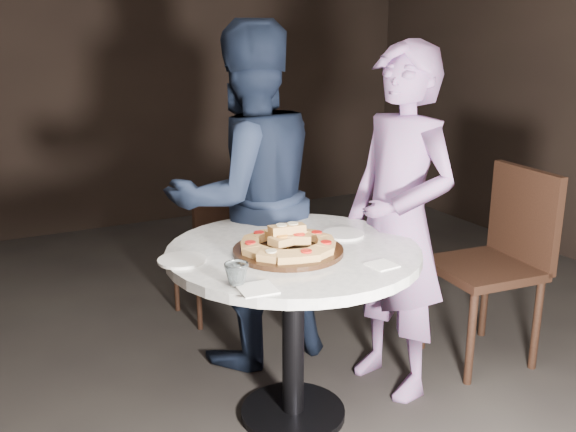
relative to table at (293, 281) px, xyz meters
The scene contains 13 objects.
floor 0.68m from the table, 130.18° to the right, with size 7.00×7.00×0.00m, color black.
table is the anchor object (origin of this frame).
serving_board 0.18m from the table, 137.38° to the right, with size 0.46×0.46×0.02m, color black.
focaccia_pile 0.21m from the table, 137.64° to the right, with size 0.42×0.41×0.11m.
plate_left 0.50m from the table, behind, with size 0.20×0.20×0.01m, color white.
plate_right 0.33m from the table, 10.72° to the left, with size 0.19×0.19×0.01m, color white.
water_glass 0.50m from the table, 144.50° to the right, with size 0.09×0.09×0.08m, color silver.
napkin_near 0.50m from the table, 133.75° to the right, with size 0.13×0.13×0.01m, color white.
napkin_far 0.44m from the table, 58.80° to the right, with size 0.10×0.10×0.01m, color white.
chair_far 1.16m from the table, 86.07° to the left, with size 0.41×0.43×0.80m.
chair_right 1.24m from the table, ahead, with size 0.55×0.53×1.03m.
diner_navy 0.67m from the table, 83.78° to the left, with size 0.86×0.67×1.77m, color #141D31.
diner_teal 0.60m from the table, ahead, with size 0.61×0.40×1.68m, color slate.
Camera 1 is at (-1.14, -2.20, 1.71)m, focal length 40.00 mm.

